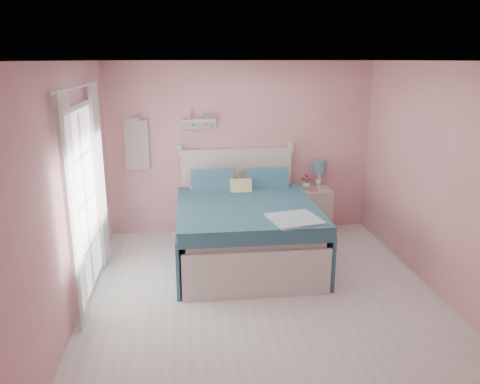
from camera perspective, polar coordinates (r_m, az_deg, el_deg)
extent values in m
plane|color=silver|center=(5.47, 2.89, -12.68)|extent=(4.50, 4.50, 0.00)
plane|color=#D4868E|center=(7.16, 0.11, 5.29)|extent=(4.00, 0.00, 4.00)
plane|color=#D4868E|center=(2.93, 10.54, -11.03)|extent=(4.00, 0.00, 4.00)
plane|color=#D4868E|center=(5.06, -19.85, -0.14)|extent=(0.00, 4.50, 4.50)
plane|color=#D4868E|center=(5.67, 23.48, 1.13)|extent=(0.00, 4.50, 4.50)
plane|color=white|center=(4.81, 3.34, 15.69)|extent=(4.50, 4.50, 0.00)
cube|color=silver|center=(6.34, 0.64, -6.14)|extent=(1.65, 2.18, 0.48)
cube|color=silver|center=(6.22, 0.65, -3.42)|extent=(1.59, 2.12, 0.16)
cube|color=silver|center=(7.25, -0.43, -0.06)|extent=(1.69, 0.07, 1.25)
cube|color=silver|center=(7.09, -0.44, 5.04)|extent=(1.75, 0.09, 0.06)
cube|color=silver|center=(5.33, 2.13, -10.08)|extent=(1.69, 0.06, 0.56)
cube|color=#326A7D|center=(6.03, 0.84, -2.37)|extent=(1.77, 1.92, 0.18)
cube|color=pink|center=(6.85, -3.41, 0.81)|extent=(0.68, 0.28, 0.43)
cube|color=pink|center=(6.94, 3.07, 1.00)|extent=(0.68, 0.28, 0.43)
cube|color=#CCBC59|center=(6.61, 0.12, 0.29)|extent=(0.30, 0.22, 0.31)
cube|color=beige|center=(7.36, 8.96, -2.25)|extent=(0.48, 0.45, 0.70)
cube|color=silver|center=(7.10, 9.48, -1.10)|extent=(0.42, 0.02, 0.16)
sphere|color=white|center=(7.08, 9.53, -1.15)|extent=(0.03, 0.03, 0.03)
cylinder|color=white|center=(7.37, 9.53, 0.67)|extent=(0.13, 0.13, 0.02)
cylinder|color=white|center=(7.34, 9.58, 1.53)|extent=(0.07, 0.07, 0.23)
cylinder|color=#5E8D9D|center=(7.30, 9.65, 3.06)|extent=(0.21, 0.21, 0.19)
imported|color=silver|center=(7.24, 8.05, 0.96)|extent=(0.18, 0.18, 0.14)
imported|color=#CF8BA3|center=(7.12, 9.03, 0.37)|extent=(0.12, 0.12, 0.07)
sphere|color=#BD4066|center=(7.20, 8.09, 2.10)|extent=(0.06, 0.06, 0.06)
sphere|color=#BD4066|center=(7.24, 8.35, 1.84)|extent=(0.06, 0.06, 0.06)
sphere|color=#BD4066|center=(7.21, 7.76, 1.88)|extent=(0.06, 0.06, 0.06)
sphere|color=#BD4066|center=(7.19, 8.29, 1.58)|extent=(0.06, 0.06, 0.06)
sphere|color=#BD4066|center=(7.19, 7.89, 1.67)|extent=(0.06, 0.06, 0.06)
cube|color=silver|center=(6.97, -4.99, 8.68)|extent=(0.50, 0.14, 0.04)
cube|color=silver|center=(7.03, -4.99, 8.18)|extent=(0.50, 0.03, 0.12)
cylinder|color=#D18C99|center=(6.95, -6.25, 9.22)|extent=(0.06, 0.06, 0.10)
cube|color=#5E8D9D|center=(6.96, -4.00, 9.12)|extent=(0.08, 0.06, 0.07)
cube|color=white|center=(7.06, -12.48, 5.60)|extent=(0.34, 0.03, 0.72)
cube|color=silver|center=(5.29, -19.42, 9.75)|extent=(0.04, 1.32, 0.06)
cube|color=silver|center=(5.87, -17.52, -11.06)|extent=(0.04, 1.32, 0.06)
cube|color=silver|center=(4.91, -19.82, -3.67)|extent=(0.04, 0.06, 2.10)
cube|color=silver|center=(6.09, -17.25, 0.26)|extent=(0.04, 0.06, 2.10)
cube|color=white|center=(5.49, -18.42, -1.20)|extent=(0.02, 1.20, 2.04)
cube|color=white|center=(4.75, -19.68, -2.64)|extent=(0.04, 0.40, 2.32)
cube|color=white|center=(6.15, -16.70, 1.72)|extent=(0.04, 0.40, 2.32)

